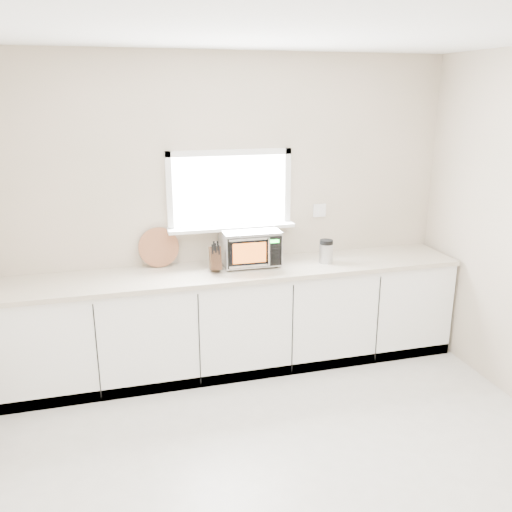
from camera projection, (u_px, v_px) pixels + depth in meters
name	position (u px, v px, depth m)	size (l,w,h in m)	color
ground	(304.00, 493.00, 3.33)	(4.00, 4.00, 0.00)	beige
back_wall	(230.00, 211.00, 4.78)	(4.00, 0.17, 2.70)	beige
cabinets	(238.00, 320.00, 4.77)	(3.92, 0.60, 0.88)	white
countertop	(238.00, 271.00, 4.63)	(3.92, 0.64, 0.04)	beige
microwave	(250.00, 246.00, 4.71)	(0.49, 0.41, 0.31)	black
knife_block	(215.00, 258.00, 4.54)	(0.10, 0.19, 0.27)	#3F2916
cutting_board	(159.00, 247.00, 4.64)	(0.34, 0.34, 0.02)	#A96541
coffee_grinder	(326.00, 251.00, 4.77)	(0.15, 0.15, 0.21)	#B2B5BA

